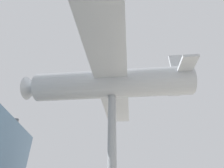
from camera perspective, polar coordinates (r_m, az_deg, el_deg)
name	(u,v)px	position (r m, az deg, el deg)	size (l,w,h in m)	color
support_pylon_central	(112,152)	(11.43, 0.00, -21.45)	(0.56, 0.56, 7.67)	#999EA3
suspended_airplane	(109,84)	(13.22, -0.85, 0.00)	(16.41, 13.03, 3.43)	#B2B7BC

